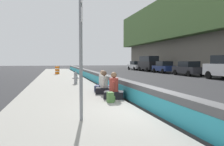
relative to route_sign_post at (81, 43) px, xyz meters
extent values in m
plane|color=#2B2B2D|center=(0.56, -2.49, -2.21)|extent=(160.00, 160.00, 0.00)
cube|color=gray|center=(0.56, 0.16, -2.14)|extent=(80.00, 4.40, 0.14)
cube|color=#545456|center=(0.56, -2.49, -1.79)|extent=(76.00, 0.44, 0.85)
cube|color=teal|center=(0.56, -2.27, -1.83)|extent=(74.48, 0.01, 0.54)
cylinder|color=gray|center=(0.00, 0.00, -0.27)|extent=(0.09, 0.09, 3.60)
cube|color=white|center=(0.00, -0.02, 0.73)|extent=(0.44, 0.02, 0.36)
cube|color=black|center=(0.00, -0.03, 0.73)|extent=(0.30, 0.01, 0.10)
cylinder|color=gray|center=(9.80, -0.75, -1.71)|extent=(0.24, 0.24, 0.72)
cone|color=gray|center=(9.80, -0.75, -1.27)|extent=(0.26, 0.26, 0.16)
cylinder|color=gray|center=(9.80, -0.92, -1.68)|extent=(0.10, 0.12, 0.10)
cylinder|color=gray|center=(9.80, -0.58, -1.68)|extent=(0.10, 0.12, 0.10)
cube|color=black|center=(3.16, -1.75, -1.92)|extent=(0.91, 0.98, 0.30)
cylinder|color=#AD3D33|center=(3.16, -1.75, -1.48)|extent=(0.39, 0.39, 0.57)
sphere|color=#8E6647|center=(3.16, -1.75, -1.07)|extent=(0.25, 0.25, 0.25)
cylinder|color=#AD3D33|center=(3.36, -1.82, -1.54)|extent=(0.32, 0.22, 0.50)
cylinder|color=#AD3D33|center=(2.96, -1.68, -1.54)|extent=(0.32, 0.22, 0.50)
cube|color=black|center=(4.63, -1.66, -1.92)|extent=(0.87, 0.96, 0.30)
cylinder|color=beige|center=(4.63, -1.66, -1.49)|extent=(0.39, 0.39, 0.57)
sphere|color=brown|center=(4.63, -1.66, -1.07)|extent=(0.25, 0.25, 0.25)
cylinder|color=beige|center=(4.83, -1.72, -1.54)|extent=(0.32, 0.21, 0.50)
cylinder|color=beige|center=(4.42, -1.60, -1.54)|extent=(0.32, 0.21, 0.50)
cube|color=#23284C|center=(5.56, -1.77, -1.92)|extent=(0.89, 0.96, 0.30)
cylinder|color=beige|center=(5.56, -1.77, -1.49)|extent=(0.38, 0.38, 0.57)
sphere|color=tan|center=(5.56, -1.77, -1.08)|extent=(0.25, 0.25, 0.25)
cylinder|color=beige|center=(5.76, -1.84, -1.55)|extent=(0.32, 0.21, 0.50)
cylinder|color=beige|center=(5.36, -1.71, -1.55)|extent=(0.32, 0.21, 0.50)
cube|color=#4C7A3D|center=(2.32, -1.38, -1.87)|extent=(0.32, 0.22, 0.40)
cube|color=#4C7A3D|center=(2.32, -1.52, -1.93)|extent=(0.22, 0.06, 0.20)
cylinder|color=orange|center=(21.91, 0.36, -1.60)|extent=(0.52, 0.52, 0.95)
cylinder|color=white|center=(21.91, 0.36, -1.41)|extent=(0.54, 0.54, 0.10)
cylinder|color=white|center=(21.91, 0.36, -1.74)|extent=(0.54, 0.54, 0.10)
cylinder|color=black|center=(12.41, -13.76, -1.83)|extent=(0.77, 0.24, 0.76)
cylinder|color=black|center=(12.46, -15.60, -1.83)|extent=(0.77, 0.24, 0.76)
cube|color=#28282D|center=(17.27, -14.73, -1.52)|extent=(4.52, 1.86, 0.72)
cube|color=black|center=(17.17, -14.73, -0.83)|extent=(2.22, 1.65, 0.66)
cylinder|color=black|center=(18.72, -13.89, -1.88)|extent=(0.66, 0.23, 0.66)
cylinder|color=black|center=(18.70, -15.62, -1.88)|extent=(0.66, 0.23, 0.66)
cylinder|color=black|center=(15.84, -13.85, -1.88)|extent=(0.66, 0.23, 0.66)
cylinder|color=black|center=(15.82, -15.58, -1.88)|extent=(0.66, 0.23, 0.66)
cube|color=navy|center=(23.22, -14.68, -1.52)|extent=(4.54, 1.91, 0.72)
cube|color=black|center=(23.12, -14.68, -0.83)|extent=(2.24, 1.68, 0.66)
cylinder|color=black|center=(24.68, -13.86, -1.88)|extent=(0.67, 0.24, 0.66)
cylinder|color=black|center=(24.64, -15.58, -1.88)|extent=(0.67, 0.24, 0.66)
cylinder|color=black|center=(21.80, -13.78, -1.88)|extent=(0.67, 0.24, 0.66)
cylinder|color=black|center=(21.76, -15.51, -1.88)|extent=(0.67, 0.24, 0.66)
cube|color=black|center=(28.87, -14.77, -1.20)|extent=(5.11, 1.98, 1.30)
cube|color=black|center=(28.77, -14.77, -0.10)|extent=(4.11, 1.78, 0.90)
cylinder|color=black|center=(30.50, -13.82, -1.85)|extent=(0.72, 0.22, 0.72)
cylinder|color=black|center=(30.50, -15.70, -1.85)|extent=(0.72, 0.22, 0.72)
cylinder|color=black|center=(27.23, -13.83, -1.85)|extent=(0.72, 0.22, 0.72)
cylinder|color=black|center=(27.24, -15.71, -1.85)|extent=(0.72, 0.22, 0.72)
cube|color=silver|center=(34.32, -14.55, -1.52)|extent=(4.55, 1.92, 0.72)
cube|color=black|center=(34.22, -14.56, -0.83)|extent=(2.24, 1.68, 0.66)
cylinder|color=black|center=(35.74, -13.65, -1.88)|extent=(0.67, 0.24, 0.66)
cylinder|color=black|center=(35.78, -15.38, -1.88)|extent=(0.67, 0.24, 0.66)
cylinder|color=black|center=(32.86, -13.73, -1.88)|extent=(0.67, 0.24, 0.66)
cylinder|color=black|center=(32.90, -15.45, -1.88)|extent=(0.67, 0.24, 0.66)
camera|label=1|loc=(-5.90, 0.69, -0.47)|focal=35.48mm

